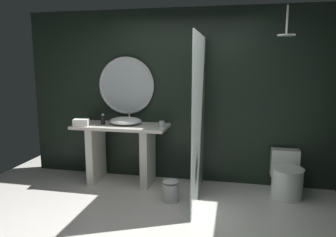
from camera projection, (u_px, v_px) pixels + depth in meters
name	position (u px, v px, depth m)	size (l,w,h in m)	color
back_wall_panel	(178.00, 96.00, 4.86)	(4.80, 0.10, 2.60)	black
vanity_counter	(121.00, 147.00, 4.79)	(1.40, 0.59, 0.89)	silver
vessel_sink	(125.00, 121.00, 4.74)	(0.49, 0.40, 0.19)	white
tumbler_cup	(162.00, 124.00, 4.54)	(0.08, 0.08, 0.09)	silver
soap_dispenser	(103.00, 120.00, 4.74)	(0.07, 0.07, 0.16)	black
round_wall_mirror	(126.00, 86.00, 4.91)	(0.89, 0.04, 0.89)	silver
shower_glass_panel	(199.00, 120.00, 4.11)	(0.02, 1.36, 2.16)	silver
rain_shower_head	(286.00, 32.00, 3.92)	(0.22, 0.22, 0.37)	silver
toilet	(286.00, 177.00, 4.35)	(0.43, 0.60, 0.60)	white
waste_bin	(171.00, 190.00, 4.18)	(0.21, 0.21, 0.30)	silver
folded_hand_towel	(81.00, 123.00, 4.65)	(0.22, 0.15, 0.10)	silver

